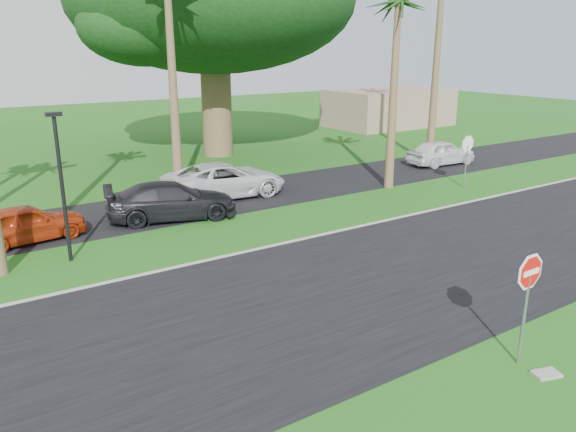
# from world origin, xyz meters

# --- Properties ---
(ground) EXTENTS (120.00, 120.00, 0.00)m
(ground) POSITION_xyz_m (0.00, 0.00, 0.00)
(ground) COLOR #205A16
(ground) RESTS_ON ground
(road) EXTENTS (120.00, 8.00, 0.02)m
(road) POSITION_xyz_m (0.00, 2.00, 0.01)
(road) COLOR black
(road) RESTS_ON ground
(parking_strip) EXTENTS (120.00, 5.00, 0.02)m
(parking_strip) POSITION_xyz_m (0.00, 12.50, 0.01)
(parking_strip) COLOR black
(parking_strip) RESTS_ON ground
(curb) EXTENTS (120.00, 0.12, 0.06)m
(curb) POSITION_xyz_m (0.00, 6.05, 0.03)
(curb) COLOR gray
(curb) RESTS_ON ground
(stop_sign_near) EXTENTS (1.05, 0.07, 2.62)m
(stop_sign_near) POSITION_xyz_m (0.50, -3.00, 1.77)
(stop_sign_near) COLOR gray
(stop_sign_near) RESTS_ON ground
(stop_sign_far) EXTENTS (1.05, 0.07, 2.62)m
(stop_sign_far) POSITION_xyz_m (12.00, 8.00, 1.77)
(stop_sign_far) COLOR gray
(stop_sign_far) RESTS_ON ground
(palm_right_near) EXTENTS (5.00, 5.00, 9.50)m
(palm_right_near) POSITION_xyz_m (9.00, 10.00, 8.19)
(palm_right_near) COLOR brown
(palm_right_near) RESTS_ON ground
(canopy_tree) EXTENTS (16.50, 16.50, 13.12)m
(canopy_tree) POSITION_xyz_m (6.00, 22.00, 8.95)
(canopy_tree) COLOR brown
(canopy_tree) RESTS_ON ground
(streetlight_right) EXTENTS (0.45, 0.25, 4.64)m
(streetlight_right) POSITION_xyz_m (-6.00, 8.50, 2.65)
(streetlight_right) COLOR black
(streetlight_right) RESTS_ON ground
(building_far) EXTENTS (10.00, 6.00, 3.00)m
(building_far) POSITION_xyz_m (24.00, 26.00, 1.50)
(building_far) COLOR gray
(building_far) RESTS_ON ground
(car_red) EXTENTS (4.06, 2.04, 1.33)m
(car_red) POSITION_xyz_m (-6.81, 11.10, 0.66)
(car_red) COLOR #9F290D
(car_red) RESTS_ON ground
(car_dark) EXTENTS (5.33, 3.22, 1.44)m
(car_dark) POSITION_xyz_m (-1.60, 10.89, 0.72)
(car_dark) COLOR black
(car_dark) RESTS_ON ground
(car_minivan) EXTENTS (5.67, 2.93, 1.53)m
(car_minivan) POSITION_xyz_m (1.66, 12.74, 0.76)
(car_minivan) COLOR silver
(car_minivan) RESTS_ON ground
(car_pickup) EXTENTS (4.23, 1.97, 1.40)m
(car_pickup) POSITION_xyz_m (15.12, 12.27, 0.70)
(car_pickup) COLOR silver
(car_pickup) RESTS_ON ground
(utility_slab) EXTENTS (0.63, 0.50, 0.06)m
(utility_slab) POSITION_xyz_m (0.58, -3.61, 0.03)
(utility_slab) COLOR gray
(utility_slab) RESTS_ON ground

